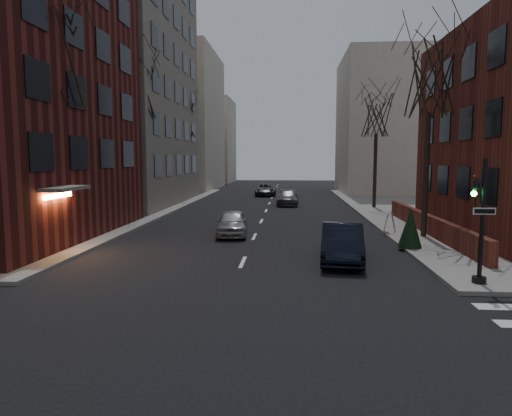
{
  "coord_description": "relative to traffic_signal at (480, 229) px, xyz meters",
  "views": [
    {
      "loc": [
        1.86,
        -5.9,
        4.17
      ],
      "look_at": [
        0.4,
        13.8,
        2.0
      ],
      "focal_mm": 32.0,
      "sensor_mm": 36.0,
      "label": 1
    }
  ],
  "objects": [
    {
      "name": "car_lane_gray",
      "position": [
        -6.23,
        25.48,
        -1.25
      ],
      "size": [
        1.99,
        4.61,
        1.32
      ],
      "primitive_type": "imported",
      "rotation": [
        0.0,
        0.0,
        -0.03
      ],
      "color": "#424247",
      "rests_on": "ground"
    },
    {
      "name": "tree_right_a",
      "position": [
        0.86,
        9.01,
        6.12
      ],
      "size": [
        3.96,
        3.96,
        9.72
      ],
      "color": "#2D231C",
      "rests_on": "sidewalk_far_right"
    },
    {
      "name": "tree_left_b",
      "position": [
        -16.74,
        17.01,
        7.0
      ],
      "size": [
        4.4,
        4.4,
        10.8
      ],
      "color": "#2D231C",
      "rests_on": "sidewalk_far_left"
    },
    {
      "name": "sandwich_board",
      "position": [
        -0.64,
        10.1,
        -1.25
      ],
      "size": [
        0.62,
        0.74,
        1.02
      ],
      "primitive_type": "cube",
      "rotation": [
        0.0,
        0.0,
        -0.31
      ],
      "color": "silver",
      "rests_on": "sidewalk_far_right"
    },
    {
      "name": "tree_right_b",
      "position": [
        0.86,
        23.01,
        5.68
      ],
      "size": [
        3.74,
        3.74,
        9.18
      ],
      "color": "#2D231C",
      "rests_on": "sidewalk_far_right"
    },
    {
      "name": "building_distant_la",
      "position": [
        -22.94,
        46.01,
        7.09
      ],
      "size": [
        14.0,
        16.0,
        18.0
      ],
      "primitive_type": "cube",
      "color": "beige",
      "rests_on": "ground"
    },
    {
      "name": "streetlamp_near",
      "position": [
        -16.14,
        13.01,
        2.33
      ],
      "size": [
        0.36,
        0.36,
        6.28
      ],
      "color": "black",
      "rests_on": "sidewalk_far_left"
    },
    {
      "name": "tree_left_c",
      "position": [
        -16.74,
        31.01,
        6.12
      ],
      "size": [
        3.96,
        3.96,
        9.72
      ],
      "color": "#2D231C",
      "rests_on": "sidewalk_far_left"
    },
    {
      "name": "car_lane_far",
      "position": [
        -8.74,
        35.54,
        -1.24
      ],
      "size": [
        2.27,
        4.84,
        1.34
      ],
      "primitive_type": "imported",
      "rotation": [
        0.0,
        0.0,
        0.01
      ],
      "color": "#3C3B40",
      "rests_on": "ground"
    },
    {
      "name": "tree_left_a",
      "position": [
        -16.74,
        5.01,
        6.56
      ],
      "size": [
        4.18,
        4.18,
        10.26
      ],
      "color": "#2D231C",
      "rests_on": "sidewalk_far_left"
    },
    {
      "name": "evergreen_shrub",
      "position": [
        -0.64,
        5.89,
        -0.87
      ],
      "size": [
        1.31,
        1.31,
        1.77
      ],
      "primitive_type": "cone",
      "rotation": [
        0.0,
        0.0,
        -0.27
      ],
      "color": "black",
      "rests_on": "sidewalk_far_right"
    },
    {
      "name": "building_left_tan",
      "position": [
        -24.94,
        25.01,
        12.09
      ],
      "size": [
        18.0,
        18.0,
        28.0
      ],
      "primitive_type": "cube",
      "color": "gray",
      "rests_on": "ground"
    },
    {
      "name": "building_distant_lb",
      "position": [
        -20.94,
        63.01,
        5.09
      ],
      "size": [
        10.0,
        12.0,
        14.0
      ],
      "primitive_type": "cube",
      "color": "beige",
      "rests_on": "ground"
    },
    {
      "name": "low_wall_right",
      "position": [
        1.36,
        10.01,
        -1.26
      ],
      "size": [
        0.35,
        16.0,
        1.0
      ],
      "primitive_type": "cube",
      "color": "maroon",
      "rests_on": "sidewalk_far_right"
    },
    {
      "name": "building_distant_ra",
      "position": [
        7.06,
        41.01,
        6.09
      ],
      "size": [
        14.0,
        14.0,
        16.0
      ],
      "primitive_type": "cube",
      "color": "beige",
      "rests_on": "ground"
    },
    {
      "name": "traffic_signal",
      "position": [
        0.0,
        0.0,
        0.0
      ],
      "size": [
        0.76,
        0.44,
        4.0
      ],
      "color": "black",
      "rests_on": "sidewalk_far_right"
    },
    {
      "name": "car_lane_silver",
      "position": [
        -9.18,
        9.36,
        -1.23
      ],
      "size": [
        1.93,
        4.1,
        1.36
      ],
      "primitive_type": "imported",
      "rotation": [
        0.0,
        0.0,
        0.09
      ],
      "color": "#A2A3A8",
      "rests_on": "ground"
    },
    {
      "name": "parked_sedan",
      "position": [
        -3.94,
        3.45,
        -1.15
      ],
      "size": [
        2.06,
        4.76,
        1.52
      ],
      "primitive_type": "imported",
      "rotation": [
        0.0,
        0.0,
        -0.1
      ],
      "color": "black",
      "rests_on": "ground"
    },
    {
      "name": "streetlamp_far",
      "position": [
        -16.14,
        33.01,
        2.33
      ],
      "size": [
        0.36,
        0.36,
        6.28
      ],
      "color": "black",
      "rests_on": "sidewalk_far_left"
    }
  ]
}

